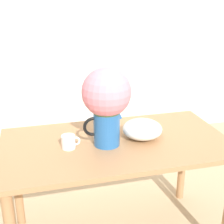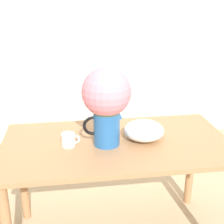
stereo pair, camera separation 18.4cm
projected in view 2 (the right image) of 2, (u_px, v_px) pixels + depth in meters
name	position (u px, v px, depth m)	size (l,w,h in m)	color
wall_back	(100.00, 25.00, 3.33)	(8.00, 0.05, 2.60)	silver
table	(117.00, 157.00, 1.98)	(1.42, 0.76, 0.76)	#A3754C
flower_vase	(106.00, 100.00, 1.81)	(0.29, 0.29, 0.48)	#235B9E
coffee_mug	(69.00, 140.00, 1.87)	(0.11, 0.08, 0.08)	white
white_bowl	(144.00, 130.00, 1.96)	(0.25, 0.25, 0.12)	silver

